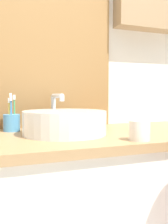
{
  "coord_description": "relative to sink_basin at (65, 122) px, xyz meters",
  "views": [
    {
      "loc": [
        -0.34,
        -0.73,
        1.02
      ],
      "look_at": [
        0.02,
        0.25,
        0.95
      ],
      "focal_mm": 40.0,
      "sensor_mm": 36.0,
      "label": 1
    }
  ],
  "objects": [
    {
      "name": "wall_back",
      "position": [
        0.08,
        0.3,
        0.38
      ],
      "size": [
        3.2,
        0.18,
        2.5
      ],
      "color": "silver",
      "rests_on": "ground_plane"
    },
    {
      "name": "sink_basin",
      "position": [
        0.0,
        0.0,
        0.0
      ],
      "size": [
        0.36,
        0.42,
        0.18
      ],
      "color": "silver",
      "rests_on": "vanity_counter"
    },
    {
      "name": "toothbrush_holder",
      "position": [
        -0.21,
        0.17,
        -0.01
      ],
      "size": [
        0.08,
        0.08,
        0.18
      ],
      "color": "#4C93C6",
      "rests_on": "vanity_counter"
    },
    {
      "name": "drinking_cup",
      "position": [
        0.22,
        -0.25,
        -0.02
      ],
      "size": [
        0.08,
        0.08,
        0.08
      ],
      "primitive_type": "cylinder",
      "color": "silver",
      "rests_on": "vanity_counter"
    }
  ]
}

